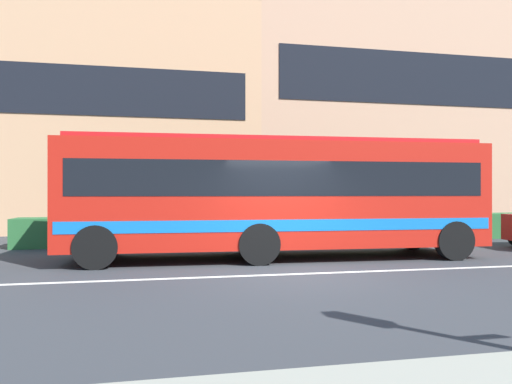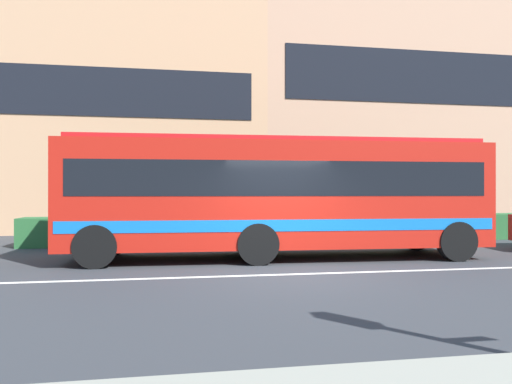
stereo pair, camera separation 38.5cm
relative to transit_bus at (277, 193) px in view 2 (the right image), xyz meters
name	(u,v)px [view 2 (the right image)]	position (x,y,z in m)	size (l,w,h in m)	color
ground_plane	(292,274)	(-0.22, -2.46, -1.72)	(160.00, 160.00, 0.00)	#34373C
lane_centre_line	(292,274)	(-0.22, -2.46, -1.72)	(60.00, 0.16, 0.01)	silver
hedge_row_far	(356,228)	(3.72, 3.80, -1.26)	(22.51, 1.10, 0.93)	#2A6634
apartment_block_left	(79,129)	(-7.73, 13.81, 3.36)	(18.07, 11.81, 10.15)	tan
apartment_block_right	(411,119)	(11.21, 13.81, 4.40)	(19.81, 11.81, 12.23)	tan
transit_bus	(277,193)	(0.00, 0.00, 0.00)	(10.92, 2.93, 3.12)	red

